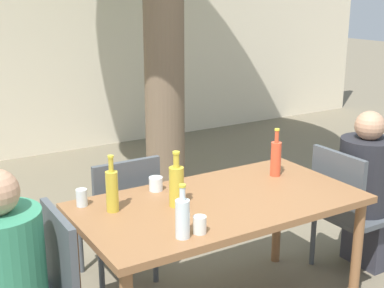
% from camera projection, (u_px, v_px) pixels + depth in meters
% --- Properties ---
extents(cafe_building_wall, '(10.00, 0.08, 2.80)m').
position_uv_depth(cafe_building_wall, '(28.00, 34.00, 5.94)').
color(cafe_building_wall, beige).
rests_on(cafe_building_wall, ground_plane).
extents(dining_table_front, '(1.60, 0.84, 0.75)m').
position_uv_depth(dining_table_front, '(220.00, 213.00, 3.00)').
color(dining_table_front, brown).
rests_on(dining_table_front, ground_plane).
extents(patio_chair_1, '(0.44, 0.44, 0.88)m').
position_uv_depth(patio_chair_1, '(347.00, 206.00, 3.56)').
color(patio_chair_1, '#474C51').
rests_on(patio_chair_1, ground_plane).
extents(patio_chair_2, '(0.44, 0.44, 0.88)m').
position_uv_depth(patio_chair_2, '(121.00, 214.00, 3.43)').
color(patio_chair_2, '#474C51').
rests_on(patio_chair_2, ground_plane).
extents(person_seated_1, '(0.58, 0.36, 1.12)m').
position_uv_depth(person_seated_1, '(371.00, 198.00, 3.68)').
color(person_seated_1, '#383842').
rests_on(person_seated_1, ground_plane).
extents(soda_bottle_0, '(0.07, 0.07, 0.30)m').
position_uv_depth(soda_bottle_0, '(276.00, 158.00, 3.34)').
color(soda_bottle_0, '#DB4C2D').
rests_on(soda_bottle_0, dining_table_front).
extents(oil_cruet_1, '(0.07, 0.07, 0.31)m').
position_uv_depth(oil_cruet_1, '(112.00, 190.00, 2.80)').
color(oil_cruet_1, gold).
rests_on(oil_cruet_1, dining_table_front).
extents(water_bottle_2, '(0.07, 0.07, 0.27)m').
position_uv_depth(water_bottle_2, '(183.00, 217.00, 2.50)').
color(water_bottle_2, silver).
rests_on(water_bottle_2, dining_table_front).
extents(oil_cruet_3, '(0.08, 0.08, 0.31)m').
position_uv_depth(oil_cruet_3, '(176.00, 185.00, 2.87)').
color(oil_cruet_3, gold).
rests_on(oil_cruet_3, dining_table_front).
extents(drinking_glass_0, '(0.08, 0.08, 0.08)m').
position_uv_depth(drinking_glass_0, '(156.00, 184.00, 3.11)').
color(drinking_glass_0, white).
rests_on(drinking_glass_0, dining_table_front).
extents(drinking_glass_1, '(0.06, 0.06, 0.09)m').
position_uv_depth(drinking_glass_1, '(82.00, 198.00, 2.89)').
color(drinking_glass_1, silver).
rests_on(drinking_glass_1, dining_table_front).
extents(drinking_glass_2, '(0.07, 0.07, 0.09)m').
position_uv_depth(drinking_glass_2, '(200.00, 225.00, 2.56)').
color(drinking_glass_2, silver).
rests_on(drinking_glass_2, dining_table_front).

